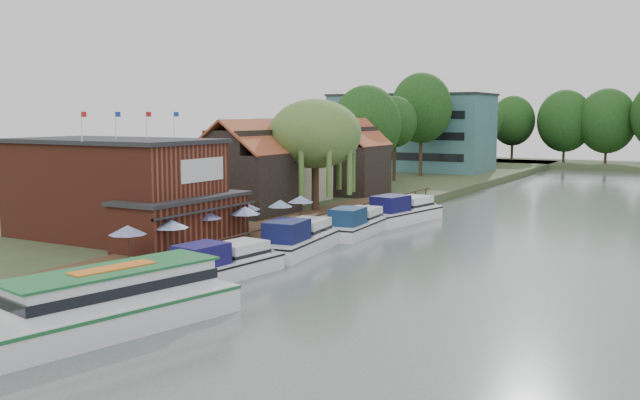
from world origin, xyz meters
The scene contains 29 objects.
ground centered at (0.00, 0.00, 0.00)m, with size 260.00×260.00×0.00m, color #495552.
land_bank centered at (-30.00, 35.00, 0.50)m, with size 50.00×140.00×1.00m, color #384728.
quay_deck centered at (-8.00, 10.00, 1.05)m, with size 6.00×50.00×0.10m, color #47301E.
quay_rail centered at (-5.30, 10.50, 1.50)m, with size 0.20×49.00×1.00m, color black, non-canonical shape.
pub centered at (-14.00, -1.00, 4.65)m, with size 20.00×11.00×7.30m, color maroon, non-canonical shape.
hotel_block centered at (-22.00, 70.00, 7.15)m, with size 25.40×12.40×12.30m, color #38666B, non-canonical shape.
cottage_a centered at (-15.00, 14.00, 5.25)m, with size 8.60×7.60×8.50m, color black, non-canonical shape.
cottage_b centered at (-18.00, 24.00, 5.25)m, with size 9.60×8.60×8.50m, color beige, non-canonical shape.
cottage_c centered at (-14.00, 33.00, 5.25)m, with size 7.60×7.60×8.50m, color black, non-canonical shape.
willow centered at (-10.50, 19.00, 6.21)m, with size 8.60×8.60×10.43m, color #476B2D, non-canonical shape.
umbrella_0 centered at (-7.76, -7.93, 2.29)m, with size 2.25×2.25×2.38m, color navy, non-canonical shape.
umbrella_1 centered at (-7.17, -4.81, 2.29)m, with size 2.22×2.22×2.38m, color navy, non-canonical shape.
umbrella_2 centered at (-7.78, -0.52, 2.29)m, with size 2.14×2.14×2.38m, color navy, non-canonical shape.
umbrella_3 centered at (-6.77, 2.53, 2.29)m, with size 2.25×2.25×2.38m, color navy, non-canonical shape.
umbrella_4 centered at (-8.27, 4.60, 2.29)m, with size 2.39×2.39×2.38m, color navy, non-canonical shape.
umbrella_5 centered at (-6.79, 7.18, 2.29)m, with size 1.96×1.96×2.38m, color navy, non-canonical shape.
umbrella_6 centered at (-6.87, 10.36, 2.29)m, with size 2.12×2.12×2.38m, color navy, non-canonical shape.
cruiser_0 centered at (-3.67, -4.08, 1.19)m, with size 3.19×9.86×2.39m, color white, non-canonical shape.
cruiser_1 centered at (-3.90, 5.15, 1.31)m, with size 3.46×10.68×2.62m, color white, non-canonical shape.
cruiser_2 centered at (-3.70, 14.09, 1.23)m, with size 3.28×10.14×2.47m, color white, non-canonical shape.
cruiser_3 centered at (-3.14, 22.58, 1.33)m, with size 3.50×10.80×2.66m, color white, non-canonical shape.
tour_boat centered at (-1.69, -15.84, 1.51)m, with size 3.91×13.87×3.03m, color silver, non-canonical shape.
swan centered at (-3.05, -12.70, 0.22)m, with size 0.44×0.44×0.44m, color white.
bank_tree_0 centered at (-16.27, 41.71, 7.30)m, with size 8.64×8.64×12.60m, color #143811, non-canonical shape.
bank_tree_1 centered at (-16.29, 50.42, 6.72)m, with size 6.01×6.01×11.44m, color #143811, non-canonical shape.
bank_tree_2 centered at (-16.06, 59.43, 8.50)m, with size 8.88×8.88×15.00m, color #143811, non-canonical shape.
bank_tree_3 centered at (-16.66, 78.49, 7.31)m, with size 8.54×8.54×12.62m, color #143811, non-canonical shape.
bank_tree_4 centered at (-15.24, 87.02, 6.86)m, with size 6.71×6.71×11.72m, color #143811, non-canonical shape.
bank_tree_5 centered at (-17.43, 93.44, 6.13)m, with size 6.02×6.02×10.26m, color #143811, non-canonical shape.
Camera 1 is at (22.73, -38.44, 10.02)m, focal length 40.00 mm.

